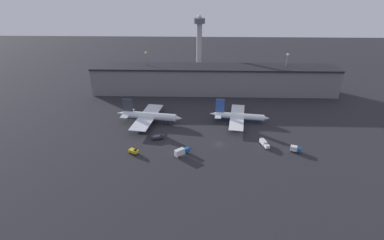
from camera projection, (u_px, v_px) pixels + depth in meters
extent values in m
plane|color=#26262B|center=(219.00, 144.00, 153.59)|extent=(600.00, 600.00, 0.00)
cube|color=slate|center=(214.00, 80.00, 217.19)|extent=(174.44, 18.81, 18.70)
cube|color=black|center=(215.00, 67.00, 212.86)|extent=(174.44, 20.81, 1.20)
cylinder|color=silver|center=(150.00, 116.00, 174.37)|extent=(31.35, 8.80, 4.39)
cylinder|color=#333842|center=(150.00, 117.00, 174.71)|extent=(29.72, 7.93, 3.73)
cone|color=silver|center=(178.00, 118.00, 171.74)|extent=(5.81, 4.88, 4.17)
cone|color=silver|center=(122.00, 113.00, 176.90)|extent=(7.04, 4.63, 3.73)
cube|color=#333842|center=(128.00, 105.00, 173.81)|extent=(6.13, 1.28, 7.63)
cube|color=silver|center=(127.00, 113.00, 176.23)|extent=(6.23, 13.65, 0.24)
cube|color=silver|center=(147.00, 117.00, 174.86)|extent=(14.80, 37.54, 0.36)
cylinder|color=gray|center=(154.00, 112.00, 184.42)|extent=(5.12, 3.08, 2.41)
cylinder|color=gray|center=(143.00, 127.00, 166.27)|extent=(5.12, 3.08, 2.41)
cylinder|color=black|center=(168.00, 122.00, 174.06)|extent=(0.50, 0.50, 1.97)
cylinder|color=black|center=(148.00, 119.00, 177.56)|extent=(0.50, 0.50, 1.97)
cylinder|color=black|center=(147.00, 122.00, 174.44)|extent=(0.50, 0.50, 1.97)
cylinder|color=white|center=(240.00, 116.00, 175.88)|extent=(28.28, 7.60, 3.60)
cylinder|color=#2D519E|center=(240.00, 117.00, 176.15)|extent=(26.81, 6.86, 3.06)
cone|color=white|center=(266.00, 118.00, 173.51)|extent=(4.77, 4.01, 3.42)
cone|color=white|center=(214.00, 114.00, 178.16)|extent=(5.79, 3.81, 3.06)
cube|color=#2D519E|center=(220.00, 106.00, 175.15)|extent=(5.05, 1.12, 8.24)
cube|color=white|center=(219.00, 114.00, 177.58)|extent=(5.43, 13.34, 0.24)
cube|color=white|center=(237.00, 117.00, 176.30)|extent=(13.02, 36.75, 0.36)
cylinder|color=gray|center=(239.00, 112.00, 185.64)|extent=(4.21, 2.53, 1.98)
cylinder|color=gray|center=(238.00, 126.00, 167.77)|extent=(4.21, 2.53, 1.98)
cylinder|color=black|center=(256.00, 121.00, 175.48)|extent=(0.50, 0.50, 1.62)
cylinder|color=black|center=(237.00, 119.00, 178.51)|extent=(0.50, 0.50, 1.62)
cylinder|color=black|center=(237.00, 121.00, 175.96)|extent=(0.50, 0.50, 1.62)
cube|color=gold|center=(134.00, 151.00, 144.75)|extent=(5.21, 4.33, 1.39)
cube|color=black|center=(135.00, 150.00, 143.77)|extent=(1.43, 1.89, 0.80)
cylinder|color=black|center=(137.00, 153.00, 145.27)|extent=(1.09, 0.97, 0.90)
cylinder|color=black|center=(135.00, 154.00, 143.79)|extent=(1.09, 0.97, 0.90)
cylinder|color=black|center=(133.00, 151.00, 146.55)|extent=(1.09, 0.97, 0.90)
cylinder|color=black|center=(130.00, 153.00, 145.06)|extent=(1.09, 0.97, 0.90)
cube|color=#282D38|center=(158.00, 137.00, 157.62)|extent=(7.11, 4.29, 1.34)
cube|color=black|center=(161.00, 135.00, 157.55)|extent=(1.17, 1.84, 0.80)
cylinder|color=black|center=(162.00, 137.00, 159.33)|extent=(1.04, 0.85, 0.90)
cylinder|color=black|center=(162.00, 139.00, 157.73)|extent=(1.04, 0.85, 0.90)
cylinder|color=black|center=(154.00, 138.00, 158.32)|extent=(1.04, 0.85, 0.90)
cylinder|color=black|center=(154.00, 140.00, 156.72)|extent=(1.04, 0.85, 0.90)
cube|color=#195199|center=(299.00, 150.00, 145.44)|extent=(2.16, 2.70, 1.78)
cube|color=silver|center=(294.00, 148.00, 146.14)|extent=(3.67, 3.20, 2.37)
cylinder|color=black|center=(299.00, 151.00, 146.74)|extent=(1.04, 0.84, 0.90)
cylinder|color=black|center=(299.00, 153.00, 145.24)|extent=(1.04, 0.84, 0.90)
cylinder|color=black|center=(292.00, 150.00, 147.72)|extent=(1.04, 0.84, 0.90)
cylinder|color=black|center=(292.00, 151.00, 146.23)|extent=(1.04, 0.84, 0.90)
cube|color=white|center=(267.00, 146.00, 148.55)|extent=(2.66, 2.75, 1.55)
cube|color=silver|center=(263.00, 142.00, 151.97)|extent=(3.32, 5.05, 2.06)
cylinder|color=black|center=(268.00, 148.00, 149.38)|extent=(0.76, 1.01, 0.90)
cylinder|color=black|center=(265.00, 148.00, 149.02)|extent=(0.76, 1.01, 0.90)
cylinder|color=black|center=(264.00, 143.00, 153.56)|extent=(0.76, 1.01, 0.90)
cylinder|color=black|center=(261.00, 143.00, 153.21)|extent=(0.76, 1.01, 0.90)
cube|color=#195199|center=(187.00, 150.00, 144.86)|extent=(3.18, 3.17, 2.27)
cube|color=silver|center=(180.00, 152.00, 142.31)|extent=(5.08, 4.79, 3.03)
cylinder|color=black|center=(185.00, 152.00, 145.91)|extent=(1.04, 1.00, 0.90)
cylinder|color=black|center=(187.00, 153.00, 144.77)|extent=(1.04, 1.00, 0.90)
cylinder|color=black|center=(177.00, 155.00, 143.09)|extent=(1.04, 1.00, 0.90)
cylinder|color=black|center=(179.00, 157.00, 141.95)|extent=(1.04, 1.00, 0.90)
cylinder|color=slate|center=(147.00, 73.00, 219.34)|extent=(0.70, 0.70, 27.84)
sphere|color=beige|center=(146.00, 53.00, 213.03)|extent=(1.80, 1.80, 1.80)
cylinder|color=slate|center=(285.00, 74.00, 216.69)|extent=(0.70, 0.70, 27.31)
sphere|color=beige|center=(288.00, 55.00, 210.49)|extent=(1.80, 1.80, 1.80)
cylinder|color=#99999E|center=(199.00, 51.00, 247.23)|extent=(4.40, 4.40, 43.79)
cylinder|color=#4C515B|center=(199.00, 21.00, 236.84)|extent=(9.00, 9.00, 4.00)
sphere|color=silver|center=(199.00, 17.00, 235.45)|extent=(3.20, 3.20, 3.20)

